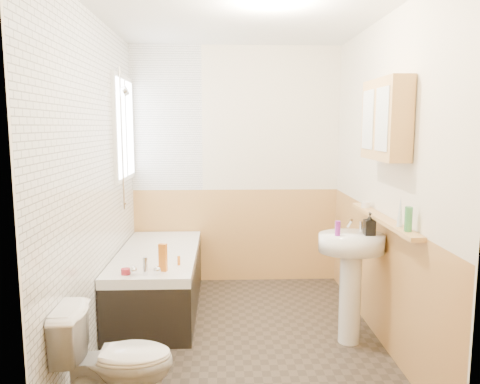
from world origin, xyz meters
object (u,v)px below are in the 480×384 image
at_px(pine_shelf, 383,219).
at_px(sink, 351,266).
at_px(bathtub, 158,279).
at_px(medicine_cabinet, 385,120).
at_px(toilet, 116,362).

bearing_deg(pine_shelf, sink, 155.68).
bearing_deg(bathtub, medicine_cabinet, -25.94).
xyz_separation_m(sink, pine_shelf, (0.20, -0.09, 0.38)).
height_order(bathtub, pine_shelf, pine_shelf).
xyz_separation_m(pine_shelf, medicine_cabinet, (-0.03, -0.04, 0.73)).
relative_size(toilet, pine_shelf, 0.52).
height_order(toilet, medicine_cabinet, medicine_cabinet).
bearing_deg(sink, bathtub, 165.46).
bearing_deg(medicine_cabinet, pine_shelf, 56.40).
bearing_deg(bathtub, sink, -24.49).
relative_size(bathtub, sink, 1.62).
height_order(toilet, sink, sink).
xyz_separation_m(toilet, pine_shelf, (1.80, 0.78, 0.67)).
relative_size(toilet, sink, 0.69).
relative_size(sink, pine_shelf, 0.76).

